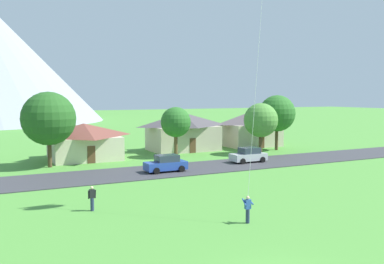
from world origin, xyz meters
TOP-DOWN VIEW (x-y plane):
  - road_strip at (0.00, 26.21)m, footprint 160.00×7.25m
  - house_left_center at (13.99, 39.98)m, footprint 9.88×6.61m
  - house_right_center at (-0.16, 38.18)m, footprint 8.46×8.35m
  - house_rightmost at (25.37, 40.19)m, footprint 8.71×6.71m
  - tree_near_left at (-4.72, 33.79)m, footprint 5.75×5.75m
  - tree_left_of_center at (26.03, 34.46)m, footprint 5.14×5.14m
  - tree_center at (21.40, 31.82)m, footprint 4.46×4.46m
  - tree_right_of_center at (10.40, 34.39)m, footprint 3.77×3.77m
  - parked_car_blue_west_end at (5.38, 25.53)m, footprint 4.21×2.11m
  - parked_car_silver_mid_east at (16.19, 26.83)m, footprint 4.21×2.10m
  - watcher_person at (-4.45, 14.77)m, footprint 0.56×0.24m

SIDE VIEW (x-z plane):
  - road_strip at x=0.00m, z-range 0.00..0.08m
  - parked_car_blue_west_end at x=5.38m, z-range 0.03..1.71m
  - parked_car_silver_mid_east at x=16.19m, z-range 0.03..1.71m
  - watcher_person at x=-4.45m, z-range 0.04..1.71m
  - house_right_center at x=-0.16m, z-range 0.08..4.42m
  - house_rightmost at x=25.37m, z-range 0.09..5.31m
  - house_left_center at x=13.99m, z-range 0.09..5.40m
  - tree_right_of_center at x=10.40m, z-range 1.23..7.53m
  - tree_center at x=21.40m, z-range 1.12..7.86m
  - tree_left_of_center at x=26.03m, z-range 1.30..9.06m
  - tree_near_left at x=-4.72m, z-range 1.18..9.32m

